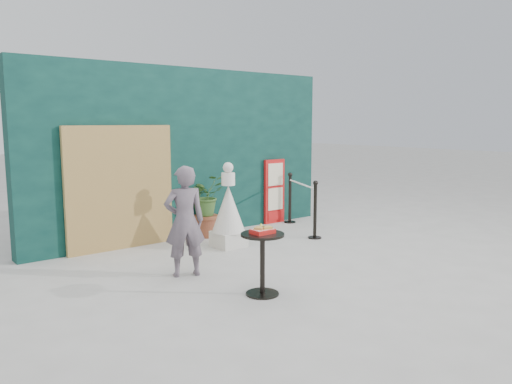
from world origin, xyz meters
The scene contains 10 objects.
ground centered at (0.00, 0.00, 0.00)m, with size 60.00×60.00×0.00m, color #ADAAA5.
back_wall centered at (0.00, 3.15, 1.50)m, with size 6.00×0.30×3.00m, color #092A27.
bamboo_fence centered at (-1.40, 2.94, 1.00)m, with size 1.80×0.08×2.00m, color tan.
woman centered at (-1.35, 1.04, 0.74)m, with size 0.54×0.36×1.49m, color slate.
menu_board centered at (1.90, 2.95, 0.65)m, with size 0.50×0.07×1.30m.
statue centered at (0.01, 1.94, 0.57)m, with size 0.55×0.55×1.40m.
cafe_table centered at (-1.02, -0.19, 0.50)m, with size 0.52×0.52×0.75m.
food_basket centered at (-1.02, -0.18, 0.79)m, with size 0.26×0.19×0.11m.
planter centered at (0.14, 2.81, 0.65)m, with size 0.66×0.57×1.12m.
stanchion_barrier centered at (1.87, 2.12, 0.49)m, with size 0.84×1.54×1.03m.
Camera 1 is at (-4.70, -4.62, 2.06)m, focal length 35.00 mm.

